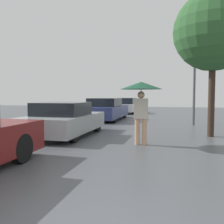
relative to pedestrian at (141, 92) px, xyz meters
The scene contains 6 objects.
pedestrian is the anchor object (origin of this frame).
parked_car_second 3.19m from the pedestrian, 160.28° to the left, with size 1.88×3.81×1.18m.
parked_car_third 7.59m from the pedestrian, 112.92° to the left, with size 1.86×4.54×1.26m.
parked_car_farthest 13.09m from the pedestrian, 102.70° to the left, with size 1.82×4.05×1.22m.
tree 3.61m from the pedestrian, 43.03° to the left, with size 2.67×2.67×4.92m.
street_lamp 5.86m from the pedestrian, 71.10° to the left, with size 0.31×0.31×4.08m.
Camera 1 is at (0.55, -1.23, 1.42)m, focal length 40.00 mm.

